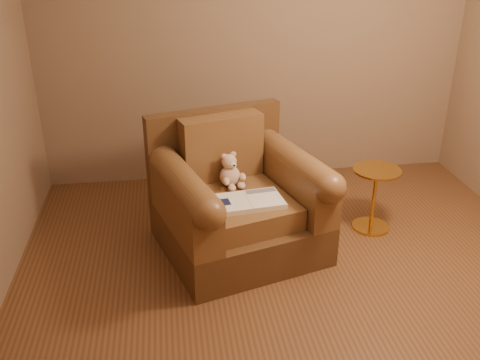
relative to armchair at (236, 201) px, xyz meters
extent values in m
plane|color=brown|center=(0.36, -0.67, -0.39)|extent=(4.00, 4.00, 0.00)
cube|color=#846851|center=(0.36, 1.33, 0.96)|extent=(4.00, 0.02, 2.70)
cube|color=#4F321A|center=(0.01, -0.05, -0.23)|extent=(1.36, 1.33, 0.31)
cube|color=#4F321A|center=(-0.12, 0.40, 0.27)|extent=(1.09, 0.42, 0.69)
cube|color=brown|center=(0.03, -0.10, 0.01)|extent=(0.84, 0.93, 0.17)
cube|color=brown|center=(-0.08, 0.27, 0.34)|extent=(0.67, 0.35, 0.50)
cube|color=brown|center=(-0.40, -0.23, 0.10)|extent=(0.48, 0.97, 0.35)
cube|color=brown|center=(0.45, 0.03, 0.10)|extent=(0.48, 0.97, 0.35)
cylinder|color=brown|center=(-0.40, -0.23, 0.28)|extent=(0.48, 0.97, 0.22)
cylinder|color=brown|center=(0.45, 0.03, 0.28)|extent=(0.48, 0.97, 0.22)
ellipsoid|color=#D4AC94|center=(-0.04, 0.10, 0.17)|extent=(0.16, 0.14, 0.17)
sphere|color=#D4AC94|center=(-0.04, 0.11, 0.28)|extent=(0.11, 0.11, 0.11)
ellipsoid|color=#D4AC94|center=(-0.08, 0.10, 0.33)|extent=(0.05, 0.03, 0.05)
ellipsoid|color=#D4AC94|center=(0.00, 0.13, 0.33)|extent=(0.05, 0.03, 0.05)
ellipsoid|color=beige|center=(-0.02, 0.06, 0.27)|extent=(0.05, 0.04, 0.05)
sphere|color=black|center=(-0.01, 0.04, 0.28)|extent=(0.02, 0.02, 0.02)
ellipsoid|color=#D4AC94|center=(-0.07, 0.01, 0.17)|extent=(0.05, 0.10, 0.05)
ellipsoid|color=#D4AC94|center=(0.06, 0.07, 0.17)|extent=(0.05, 0.10, 0.05)
ellipsoid|color=#D4AC94|center=(-0.03, 0.00, 0.12)|extent=(0.06, 0.10, 0.05)
ellipsoid|color=#D4AC94|center=(0.04, 0.03, 0.12)|extent=(0.06, 0.10, 0.05)
cube|color=beige|center=(0.06, -0.23, 0.11)|extent=(0.52, 0.35, 0.03)
cube|color=white|center=(-0.06, -0.24, 0.13)|extent=(0.27, 0.32, 0.00)
cube|color=white|center=(0.18, -0.21, 0.13)|extent=(0.27, 0.32, 0.00)
cube|color=beige|center=(0.06, -0.23, 0.13)|extent=(0.05, 0.29, 0.00)
cube|color=#0F1638|center=(-0.12, -0.25, 0.13)|extent=(0.09, 0.11, 0.00)
cube|color=slate|center=(0.17, -0.11, 0.13)|extent=(0.23, 0.09, 0.00)
cylinder|color=gold|center=(1.14, 0.10, -0.37)|extent=(0.30, 0.30, 0.02)
cylinder|color=gold|center=(1.14, 0.10, -0.12)|extent=(0.03, 0.03, 0.50)
cylinder|color=gold|center=(1.14, 0.10, 0.14)|extent=(0.38, 0.38, 0.02)
cylinder|color=gold|center=(1.14, 0.10, 0.13)|extent=(0.03, 0.03, 0.02)
camera|label=1|loc=(-0.48, -3.56, 1.86)|focal=40.00mm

